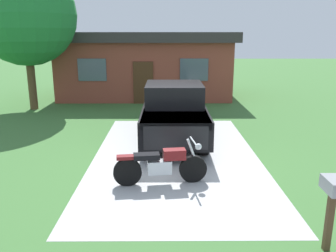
{
  "coord_description": "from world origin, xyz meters",
  "views": [
    {
      "loc": [
        -0.29,
        -9.57,
        3.46
      ],
      "look_at": [
        -0.23,
        0.07,
        0.9
      ],
      "focal_mm": 37.54,
      "sensor_mm": 36.0,
      "label": 1
    }
  ],
  "objects_px": {
    "pickup_truck": "(174,109)",
    "mailbox": "(332,195)",
    "shade_tree": "(25,15)",
    "motorcycle": "(161,165)",
    "neighbor_house": "(146,64)"
  },
  "relations": [
    {
      "from": "motorcycle",
      "to": "shade_tree",
      "type": "bearing_deg",
      "value": 125.56
    },
    {
      "from": "mailbox",
      "to": "shade_tree",
      "type": "distance_m",
      "value": 14.6
    },
    {
      "from": "motorcycle",
      "to": "mailbox",
      "type": "bearing_deg",
      "value": -44.11
    },
    {
      "from": "pickup_truck",
      "to": "neighbor_house",
      "type": "relative_size",
      "value": 0.59
    },
    {
      "from": "mailbox",
      "to": "shade_tree",
      "type": "relative_size",
      "value": 0.19
    },
    {
      "from": "motorcycle",
      "to": "mailbox",
      "type": "relative_size",
      "value": 1.75
    },
    {
      "from": "mailbox",
      "to": "neighbor_house",
      "type": "xyz_separation_m",
      "value": [
        -3.75,
        14.95,
        0.81
      ]
    },
    {
      "from": "pickup_truck",
      "to": "mailbox",
      "type": "relative_size",
      "value": 4.47
    },
    {
      "from": "shade_tree",
      "to": "mailbox",
      "type": "bearing_deg",
      "value": -51.69
    },
    {
      "from": "pickup_truck",
      "to": "shade_tree",
      "type": "relative_size",
      "value": 0.87
    },
    {
      "from": "mailbox",
      "to": "shade_tree",
      "type": "bearing_deg",
      "value": 128.31
    },
    {
      "from": "pickup_truck",
      "to": "shade_tree",
      "type": "xyz_separation_m",
      "value": [
        -6.47,
        4.59,
        3.27
      ]
    },
    {
      "from": "pickup_truck",
      "to": "shade_tree",
      "type": "height_order",
      "value": "shade_tree"
    },
    {
      "from": "shade_tree",
      "to": "neighbor_house",
      "type": "xyz_separation_m",
      "value": [
        5.08,
        3.78,
        -2.44
      ]
    },
    {
      "from": "pickup_truck",
      "to": "mailbox",
      "type": "height_order",
      "value": "pickup_truck"
    }
  ]
}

